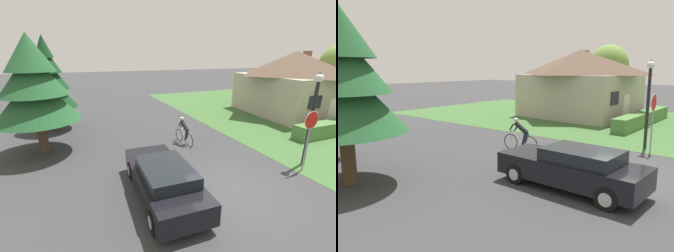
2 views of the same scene
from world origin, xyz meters
TOP-DOWN VIEW (x-y plane):
  - ground_plane at (0.00, 0.00)m, footprint 140.00×140.00m
  - grass_verge_right at (11.73, 4.00)m, footprint 16.00×36.00m
  - cottage_house at (12.35, 8.05)m, footprint 7.72×8.91m
  - hedge_row at (11.59, 2.78)m, footprint 9.08×0.90m
  - sedan_left_lane at (-2.36, 0.64)m, footprint 2.01×4.81m
  - cyclist at (0.59, 4.97)m, footprint 0.44×1.81m
  - stop_sign at (4.05, 0.09)m, footprint 0.78×0.07m
  - street_lamp at (4.61, 0.51)m, footprint 0.35×0.35m
  - conifer_tall_near at (-6.76, 6.55)m, footprint 3.97×3.97m
  - deciduous_tree_right at (18.53, 8.29)m, footprint 3.56×3.56m

SIDE VIEW (x-z plane):
  - ground_plane at x=0.00m, z-range 0.00..0.00m
  - grass_verge_right at x=11.73m, z-range 0.00..0.01m
  - hedge_row at x=11.59m, z-range 0.00..0.90m
  - sedan_left_lane at x=-2.36m, z-range 0.01..1.39m
  - cyclist at x=0.59m, z-range -0.04..1.52m
  - stop_sign at x=4.05m, z-range 0.59..3.31m
  - street_lamp at x=4.61m, z-range 0.57..4.81m
  - cottage_house at x=12.35m, z-range 0.08..5.38m
  - conifer_tall_near at x=-6.76m, z-range 0.58..6.51m
  - deciduous_tree_right at x=18.53m, z-range 1.11..7.11m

